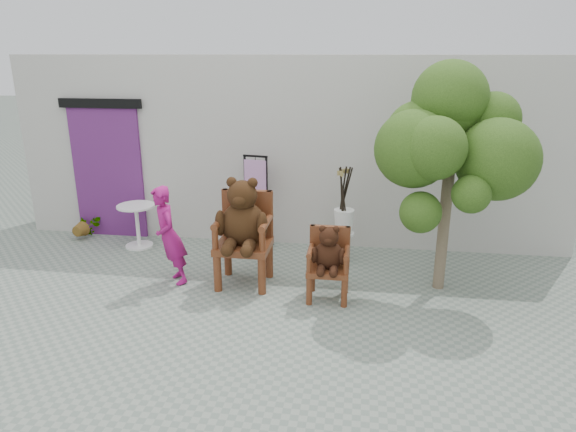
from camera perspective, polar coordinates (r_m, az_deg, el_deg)
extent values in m
plane|color=gray|center=(6.24, -4.01, -11.35)|extent=(60.00, 60.00, 0.00)
cube|color=#BBB7AF|center=(8.65, 0.14, 7.53)|extent=(9.00, 1.00, 3.00)
cube|color=#5B2062|center=(9.16, -19.33, 4.56)|extent=(1.20, 0.08, 2.20)
cube|color=black|center=(8.96, -20.20, 11.67)|extent=(1.40, 0.06, 0.15)
cylinder|color=#512511|center=(6.87, -7.84, -6.32)|extent=(0.11, 0.11, 0.50)
cylinder|color=#512511|center=(7.34, -6.69, -4.64)|extent=(0.11, 0.11, 0.50)
cylinder|color=#512511|center=(6.74, -2.92, -6.67)|extent=(0.11, 0.11, 0.50)
cylinder|color=#512511|center=(7.22, -2.09, -4.93)|extent=(0.11, 0.11, 0.50)
cube|color=#512511|center=(6.92, -4.95, -3.35)|extent=(0.72, 0.66, 0.10)
cube|color=#512511|center=(7.06, -4.52, 0.31)|extent=(0.68, 0.10, 0.66)
cylinder|color=#512511|center=(7.13, -6.95, 0.42)|extent=(0.10, 0.10, 0.66)
cylinder|color=#512511|center=(6.69, -8.11, -2.43)|extent=(0.08, 0.08, 0.30)
cylinder|color=#512511|center=(6.88, -7.55, -0.51)|extent=(0.10, 0.62, 0.10)
cylinder|color=#512511|center=(7.00, -2.04, 0.20)|extent=(0.10, 0.10, 0.66)
cylinder|color=#512511|center=(6.55, -2.88, -2.72)|extent=(0.08, 0.08, 0.30)
cylinder|color=#512511|center=(6.74, -2.46, -0.75)|extent=(0.10, 0.62, 0.10)
ellipsoid|color=black|center=(6.85, -4.96, -0.92)|extent=(0.59, 0.50, 0.62)
sphere|color=black|center=(6.70, -5.11, 2.32)|extent=(0.39, 0.39, 0.39)
ellipsoid|color=black|center=(6.56, -5.42, 1.71)|extent=(0.18, 0.14, 0.14)
sphere|color=black|center=(6.70, -6.29, 3.76)|extent=(0.14, 0.14, 0.14)
sphere|color=black|center=(6.64, -3.97, 3.69)|extent=(0.14, 0.14, 0.14)
ellipsoid|color=black|center=(6.79, -7.53, -0.79)|extent=(0.14, 0.20, 0.36)
ellipsoid|color=black|center=(6.70, -6.50, -3.23)|extent=(0.17, 0.35, 0.17)
sphere|color=black|center=(6.59, -6.80, -3.81)|extent=(0.17, 0.17, 0.17)
ellipsoid|color=black|center=(6.66, -2.87, -1.02)|extent=(0.14, 0.20, 0.36)
ellipsoid|color=black|center=(6.64, -4.36, -3.35)|extent=(0.17, 0.35, 0.17)
sphere|color=black|center=(6.53, -4.62, -3.95)|extent=(0.17, 0.17, 0.17)
cylinder|color=#512511|center=(6.49, 2.37, -8.32)|extent=(0.08, 0.08, 0.37)
cylinder|color=#512511|center=(6.84, 2.72, -6.88)|extent=(0.08, 0.08, 0.37)
cylinder|color=#512511|center=(6.46, 6.27, -8.52)|extent=(0.08, 0.08, 0.37)
cylinder|color=#512511|center=(6.82, 6.41, -7.07)|extent=(0.08, 0.08, 0.37)
cube|color=#512511|center=(6.56, 4.48, -5.96)|extent=(0.52, 0.48, 0.07)
cube|color=#512511|center=(6.64, 4.67, -3.07)|extent=(0.50, 0.07, 0.48)
cylinder|color=#512511|center=(6.66, 2.71, -2.98)|extent=(0.07, 0.07, 0.48)
cylinder|color=#512511|center=(6.34, 2.33, -5.36)|extent=(0.06, 0.06, 0.22)
cylinder|color=#512511|center=(6.48, 2.53, -3.80)|extent=(0.07, 0.46, 0.07)
cylinder|color=#512511|center=(6.63, 6.63, -3.16)|extent=(0.07, 0.07, 0.48)
cylinder|color=#512511|center=(6.31, 6.46, -5.57)|extent=(0.06, 0.06, 0.22)
cylinder|color=#512511|center=(6.45, 6.56, -3.99)|extent=(0.07, 0.46, 0.07)
ellipsoid|color=black|center=(6.49, 4.53, -4.38)|extent=(0.36, 0.31, 0.38)
sphere|color=black|center=(6.39, 4.57, -2.35)|extent=(0.24, 0.24, 0.24)
ellipsoid|color=black|center=(6.30, 4.51, -2.81)|extent=(0.11, 0.09, 0.09)
sphere|color=black|center=(6.36, 3.84, -1.42)|extent=(0.09, 0.09, 0.09)
sphere|color=black|center=(6.35, 5.37, -1.49)|extent=(0.09, 0.09, 0.09)
ellipsoid|color=black|center=(6.42, 2.94, -4.34)|extent=(0.09, 0.12, 0.22)
ellipsoid|color=black|center=(6.40, 3.69, -5.93)|extent=(0.11, 0.21, 0.11)
sphere|color=black|center=(6.32, 3.62, -6.34)|extent=(0.10, 0.10, 0.10)
ellipsoid|color=black|center=(6.40, 6.04, -4.49)|extent=(0.09, 0.12, 0.22)
ellipsoid|color=black|center=(6.39, 5.11, -6.00)|extent=(0.11, 0.21, 0.11)
sphere|color=black|center=(6.31, 5.06, -6.41)|extent=(0.10, 0.10, 0.10)
imported|color=#9E1368|center=(7.06, -13.06, -2.16)|extent=(0.56, 0.60, 1.37)
cylinder|color=white|center=(8.54, -16.56, 1.07)|extent=(0.60, 0.60, 0.03)
cylinder|color=white|center=(8.64, -16.36, -1.09)|extent=(0.06, 0.06, 0.68)
cylinder|color=white|center=(8.75, -16.17, -3.16)|extent=(0.44, 0.44, 0.03)
cube|color=black|center=(8.24, -4.72, 1.59)|extent=(0.03, 0.03, 1.50)
cube|color=black|center=(8.11, -2.36, 1.38)|extent=(0.03, 0.03, 1.50)
cube|color=black|center=(7.99, -3.65, 6.65)|extent=(0.40, 0.10, 0.03)
cube|color=black|center=(8.40, -3.46, -3.24)|extent=(0.50, 0.42, 0.06)
cube|color=#BE84C0|center=(8.05, -3.63, 4.40)|extent=(0.36, 0.10, 0.52)
cylinder|color=black|center=(8.00, -3.65, 6.44)|extent=(0.01, 0.01, 0.08)
cylinder|color=white|center=(7.73, 6.17, -1.96)|extent=(0.32, 0.32, 0.03)
cylinder|color=white|center=(7.88, 6.76, -3.29)|extent=(0.03, 0.03, 0.44)
cylinder|color=white|center=(7.89, 5.53, -3.23)|extent=(0.03, 0.03, 0.44)
cylinder|color=white|center=(7.73, 5.46, -3.68)|extent=(0.03, 0.03, 0.44)
cylinder|color=white|center=(7.72, 6.72, -3.74)|extent=(0.03, 0.03, 0.44)
cylinder|color=black|center=(7.58, 6.08, 2.52)|extent=(0.11, 0.10, 0.80)
cylinder|color=olive|center=(7.54, 5.96, 4.94)|extent=(0.04, 0.04, 0.08)
cylinder|color=black|center=(7.53, 5.97, 2.42)|extent=(0.08, 0.17, 0.79)
cylinder|color=olive|center=(7.43, 5.61, 4.77)|extent=(0.04, 0.05, 0.08)
cylinder|color=black|center=(7.59, 6.25, 2.54)|extent=(0.18, 0.06, 0.79)
cylinder|color=olive|center=(7.57, 6.24, 4.99)|extent=(0.05, 0.04, 0.08)
cylinder|color=black|center=(7.51, 6.05, 2.38)|extent=(0.10, 0.10, 0.80)
cylinder|color=olive|center=(7.41, 5.89, 4.72)|extent=(0.04, 0.04, 0.08)
cylinder|color=black|center=(7.59, 6.42, 2.53)|extent=(0.19, 0.06, 0.79)
cylinder|color=olive|center=(7.58, 6.62, 4.99)|extent=(0.05, 0.04, 0.08)
cylinder|color=black|center=(7.50, 6.15, 2.36)|extent=(0.16, 0.09, 0.79)
cylinder|color=olive|center=(7.38, 6.03, 4.66)|extent=(0.05, 0.04, 0.08)
cylinder|color=brown|center=(6.86, 17.22, 2.11)|extent=(0.15, 0.15, 2.55)
sphere|color=#1F3C10|center=(6.26, 15.96, 7.26)|extent=(0.75, 0.75, 0.75)
sphere|color=#1F3C10|center=(6.99, 21.81, 9.98)|extent=(0.68, 0.68, 0.68)
sphere|color=#1F3C10|center=(6.66, 22.23, 5.84)|extent=(1.00, 1.00, 1.00)
sphere|color=#1F3C10|center=(6.85, 17.54, 12.36)|extent=(0.95, 0.95, 0.95)
sphere|color=#1F3C10|center=(6.88, 17.29, 11.51)|extent=(0.93, 0.93, 0.93)
sphere|color=#1F3C10|center=(6.47, 13.79, 7.25)|extent=(0.96, 0.96, 0.96)
sphere|color=#1F3C10|center=(6.80, 14.31, 8.81)|extent=(0.85, 0.85, 0.85)
sphere|color=#1F3C10|center=(6.40, 14.50, 0.40)|extent=(0.51, 0.51, 0.51)
sphere|color=#1F3C10|center=(6.33, 19.69, 2.30)|extent=(0.46, 0.46, 0.46)
imported|color=#1F3C10|center=(9.38, -21.58, -1.01)|extent=(0.44, 0.39, 0.43)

